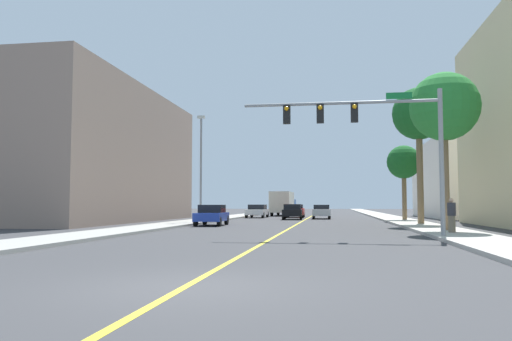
{
  "coord_description": "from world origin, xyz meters",
  "views": [
    {
      "loc": [
        2.63,
        -8.75,
        1.48
      ],
      "look_at": [
        -1.91,
        20.59,
        3.46
      ],
      "focal_mm": 35.18,
      "sensor_mm": 36.0,
      "label": 1
    }
  ],
  "objects_px": {
    "car_white": "(257,211)",
    "delivery_truck": "(283,203)",
    "palm_near": "(444,107)",
    "car_blue": "(212,215)",
    "car_black": "(292,212)",
    "street_lamp": "(201,163)",
    "car_red": "(295,211)",
    "palm_mid": "(419,115)",
    "palm_far": "(404,163)",
    "traffic_signal_mast": "(373,128)",
    "car_silver": "(321,211)",
    "pedestrian": "(452,215)"
  },
  "relations": [
    {
      "from": "palm_mid",
      "to": "car_white",
      "type": "height_order",
      "value": "palm_mid"
    },
    {
      "from": "car_black",
      "to": "car_white",
      "type": "xyz_separation_m",
      "value": [
        -4.19,
        5.41,
        -0.01
      ]
    },
    {
      "from": "palm_mid",
      "to": "car_blue",
      "type": "height_order",
      "value": "palm_mid"
    },
    {
      "from": "traffic_signal_mast",
      "to": "car_silver",
      "type": "xyz_separation_m",
      "value": [
        -2.91,
        27.87,
        -4.03
      ]
    },
    {
      "from": "car_white",
      "to": "delivery_truck",
      "type": "xyz_separation_m",
      "value": [
        1.76,
        9.81,
        0.85
      ]
    },
    {
      "from": "pedestrian",
      "to": "delivery_truck",
      "type": "bearing_deg",
      "value": -40.29
    },
    {
      "from": "palm_far",
      "to": "delivery_truck",
      "type": "distance_m",
      "value": 22.72
    },
    {
      "from": "delivery_truck",
      "to": "palm_near",
      "type": "bearing_deg",
      "value": -70.54
    },
    {
      "from": "palm_far",
      "to": "car_black",
      "type": "relative_size",
      "value": 1.55
    },
    {
      "from": "car_red",
      "to": "car_blue",
      "type": "distance_m",
      "value": 21.26
    },
    {
      "from": "palm_mid",
      "to": "car_silver",
      "type": "distance_m",
      "value": 17.73
    },
    {
      "from": "car_black",
      "to": "palm_far",
      "type": "bearing_deg",
      "value": -23.33
    },
    {
      "from": "palm_far",
      "to": "palm_mid",
      "type": "bearing_deg",
      "value": -90.65
    },
    {
      "from": "palm_mid",
      "to": "palm_far",
      "type": "bearing_deg",
      "value": 89.35
    },
    {
      "from": "car_silver",
      "to": "delivery_truck",
      "type": "height_order",
      "value": "delivery_truck"
    },
    {
      "from": "street_lamp",
      "to": "palm_far",
      "type": "xyz_separation_m",
      "value": [
        15.84,
        6.98,
        0.35
      ]
    },
    {
      "from": "traffic_signal_mast",
      "to": "car_black",
      "type": "height_order",
      "value": "traffic_signal_mast"
    },
    {
      "from": "car_black",
      "to": "delivery_truck",
      "type": "relative_size",
      "value": 0.46
    },
    {
      "from": "traffic_signal_mast",
      "to": "palm_near",
      "type": "bearing_deg",
      "value": 48.72
    },
    {
      "from": "palm_mid",
      "to": "palm_far",
      "type": "height_order",
      "value": "palm_mid"
    },
    {
      "from": "palm_mid",
      "to": "delivery_truck",
      "type": "height_order",
      "value": "palm_mid"
    },
    {
      "from": "street_lamp",
      "to": "traffic_signal_mast",
      "type": "bearing_deg",
      "value": -51.52
    },
    {
      "from": "car_black",
      "to": "pedestrian",
      "type": "distance_m",
      "value": 24.69
    },
    {
      "from": "palm_far",
      "to": "delivery_truck",
      "type": "relative_size",
      "value": 0.71
    },
    {
      "from": "delivery_truck",
      "to": "palm_far",
      "type": "bearing_deg",
      "value": -56.06
    },
    {
      "from": "traffic_signal_mast",
      "to": "car_silver",
      "type": "bearing_deg",
      "value": 95.95
    },
    {
      "from": "street_lamp",
      "to": "palm_mid",
      "type": "height_order",
      "value": "palm_mid"
    },
    {
      "from": "traffic_signal_mast",
      "to": "pedestrian",
      "type": "bearing_deg",
      "value": 32.82
    },
    {
      "from": "traffic_signal_mast",
      "to": "palm_far",
      "type": "height_order",
      "value": "palm_far"
    },
    {
      "from": "car_silver",
      "to": "car_blue",
      "type": "xyz_separation_m",
      "value": [
        -7.02,
        -16.65,
        0.0
      ]
    },
    {
      "from": "street_lamp",
      "to": "palm_near",
      "type": "xyz_separation_m",
      "value": [
        15.62,
        -10.11,
        1.84
      ]
    },
    {
      "from": "street_lamp",
      "to": "palm_mid",
      "type": "xyz_separation_m",
      "value": [
        15.75,
        -1.56,
        2.93
      ]
    },
    {
      "from": "car_red",
      "to": "car_blue",
      "type": "xyz_separation_m",
      "value": [
        -4.11,
        -20.86,
        -0.02
      ]
    },
    {
      "from": "palm_far",
      "to": "delivery_truck",
      "type": "height_order",
      "value": "palm_far"
    },
    {
      "from": "delivery_truck",
      "to": "car_blue",
      "type": "bearing_deg",
      "value": -92.72
    },
    {
      "from": "car_black",
      "to": "car_blue",
      "type": "distance_m",
      "value": 14.72
    },
    {
      "from": "palm_near",
      "to": "car_blue",
      "type": "xyz_separation_m",
      "value": [
        -13.9,
        6.69,
        -5.7
      ]
    },
    {
      "from": "palm_far",
      "to": "car_black",
      "type": "bearing_deg",
      "value": 159.52
    },
    {
      "from": "palm_far",
      "to": "car_white",
      "type": "xyz_separation_m",
      "value": [
        -13.96,
        9.06,
        -4.21
      ]
    },
    {
      "from": "car_silver",
      "to": "delivery_truck",
      "type": "bearing_deg",
      "value": 110.58
    },
    {
      "from": "street_lamp",
      "to": "car_red",
      "type": "distance_m",
      "value": 18.78
    },
    {
      "from": "car_white",
      "to": "delivery_truck",
      "type": "height_order",
      "value": "delivery_truck"
    },
    {
      "from": "palm_mid",
      "to": "pedestrian",
      "type": "relative_size",
      "value": 5.81
    },
    {
      "from": "traffic_signal_mast",
      "to": "car_white",
      "type": "height_order",
      "value": "traffic_signal_mast"
    },
    {
      "from": "traffic_signal_mast",
      "to": "palm_mid",
      "type": "height_order",
      "value": "palm_mid"
    },
    {
      "from": "palm_far",
      "to": "traffic_signal_mast",
      "type": "bearing_deg",
      "value": -101.01
    },
    {
      "from": "car_black",
      "to": "delivery_truck",
      "type": "bearing_deg",
      "value": 96.23
    },
    {
      "from": "car_red",
      "to": "palm_near",
      "type": "bearing_deg",
      "value": -72.0
    },
    {
      "from": "car_red",
      "to": "car_black",
      "type": "distance_m",
      "value": 6.81
    },
    {
      "from": "palm_far",
      "to": "car_red",
      "type": "xyz_separation_m",
      "value": [
        -10.02,
        10.46,
        -4.19
      ]
    }
  ]
}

